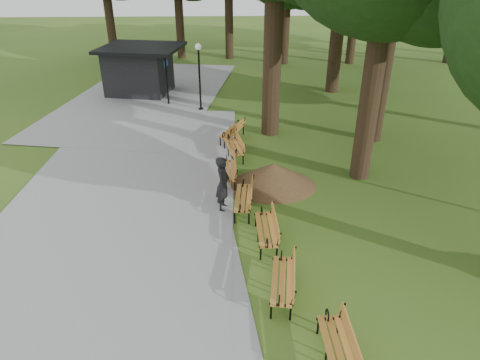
{
  "coord_description": "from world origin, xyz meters",
  "views": [
    {
      "loc": [
        -0.37,
        -11.0,
        7.45
      ],
      "look_at": [
        0.11,
        1.02,
        1.1
      ],
      "focal_mm": 32.24,
      "sensor_mm": 36.0,
      "label": 1
    }
  ],
  "objects_px": {
    "bench_0": "(338,349)",
    "bench_1": "(282,280)",
    "lamp_post": "(199,64)",
    "kiosk": "(139,70)",
    "person": "(223,184)",
    "dirt_mound": "(273,175)",
    "bench_3": "(243,198)",
    "bench_4": "(228,170)",
    "bench_5": "(233,147)",
    "bench_6": "(232,131)",
    "bench_2": "(266,229)"
  },
  "relations": [
    {
      "from": "bench_0",
      "to": "bench_1",
      "type": "xyz_separation_m",
      "value": [
        -0.85,
        2.08,
        0.0
      ]
    },
    {
      "from": "lamp_post",
      "to": "kiosk",
      "type": "bearing_deg",
      "value": 138.22
    },
    {
      "from": "person",
      "to": "dirt_mound",
      "type": "relative_size",
      "value": 0.71
    },
    {
      "from": "bench_3",
      "to": "bench_4",
      "type": "relative_size",
      "value": 1.0
    },
    {
      "from": "person",
      "to": "bench_5",
      "type": "distance_m",
      "value": 4.15
    },
    {
      "from": "dirt_mound",
      "to": "bench_6",
      "type": "relative_size",
      "value": 1.4
    },
    {
      "from": "person",
      "to": "bench_0",
      "type": "height_order",
      "value": "person"
    },
    {
      "from": "person",
      "to": "bench_6",
      "type": "xyz_separation_m",
      "value": [
        0.43,
        5.86,
        -0.49
      ]
    },
    {
      "from": "bench_2",
      "to": "bench_6",
      "type": "height_order",
      "value": "same"
    },
    {
      "from": "person",
      "to": "bench_2",
      "type": "relative_size",
      "value": 0.98
    },
    {
      "from": "kiosk",
      "to": "lamp_post",
      "type": "height_order",
      "value": "lamp_post"
    },
    {
      "from": "lamp_post",
      "to": "bench_1",
      "type": "bearing_deg",
      "value": -79.82
    },
    {
      "from": "lamp_post",
      "to": "bench_5",
      "type": "xyz_separation_m",
      "value": [
        1.58,
        -6.04,
        -2.02
      ]
    },
    {
      "from": "bench_3",
      "to": "bench_6",
      "type": "xyz_separation_m",
      "value": [
        -0.22,
        5.93,
        0.0
      ]
    },
    {
      "from": "bench_6",
      "to": "bench_2",
      "type": "bearing_deg",
      "value": 29.71
    },
    {
      "from": "bench_6",
      "to": "bench_0",
      "type": "bearing_deg",
      "value": 32.57
    },
    {
      "from": "bench_0",
      "to": "bench_2",
      "type": "xyz_separation_m",
      "value": [
        -1.04,
        4.28,
        0.0
      ]
    },
    {
      "from": "bench_4",
      "to": "bench_6",
      "type": "xyz_separation_m",
      "value": [
        0.24,
        3.91,
        0.0
      ]
    },
    {
      "from": "bench_1",
      "to": "bench_0",
      "type": "bearing_deg",
      "value": 31.25
    },
    {
      "from": "dirt_mound",
      "to": "bench_3",
      "type": "xyz_separation_m",
      "value": [
        -1.14,
        -1.6,
        -0.01
      ]
    },
    {
      "from": "dirt_mound",
      "to": "bench_6",
      "type": "xyz_separation_m",
      "value": [
        -1.36,
        4.33,
        -0.01
      ]
    },
    {
      "from": "kiosk",
      "to": "bench_5",
      "type": "relative_size",
      "value": 2.32
    },
    {
      "from": "bench_5",
      "to": "bench_6",
      "type": "height_order",
      "value": "same"
    },
    {
      "from": "bench_1",
      "to": "bench_2",
      "type": "distance_m",
      "value": 2.2
    },
    {
      "from": "dirt_mound",
      "to": "bench_3",
      "type": "relative_size",
      "value": 1.4
    },
    {
      "from": "dirt_mound",
      "to": "bench_1",
      "type": "relative_size",
      "value": 1.4
    },
    {
      "from": "bench_6",
      "to": "lamp_post",
      "type": "bearing_deg",
      "value": -135.93
    },
    {
      "from": "bench_0",
      "to": "bench_1",
      "type": "bearing_deg",
      "value": -157.35
    },
    {
      "from": "bench_3",
      "to": "bench_6",
      "type": "bearing_deg",
      "value": -171.94
    },
    {
      "from": "bench_6",
      "to": "bench_1",
      "type": "bearing_deg",
      "value": 29.52
    },
    {
      "from": "bench_4",
      "to": "bench_5",
      "type": "bearing_deg",
      "value": 173.08
    },
    {
      "from": "lamp_post",
      "to": "bench_1",
      "type": "height_order",
      "value": "lamp_post"
    },
    {
      "from": "person",
      "to": "lamp_post",
      "type": "distance_m",
      "value": 10.32
    },
    {
      "from": "bench_4",
      "to": "bench_5",
      "type": "xyz_separation_m",
      "value": [
        0.25,
        2.15,
        0.0
      ]
    },
    {
      "from": "person",
      "to": "kiosk",
      "type": "distance_m",
      "value": 14.32
    },
    {
      "from": "bench_1",
      "to": "bench_4",
      "type": "height_order",
      "value": "same"
    },
    {
      "from": "bench_0",
      "to": "bench_5",
      "type": "xyz_separation_m",
      "value": [
        -1.82,
        10.24,
        0.0
      ]
    },
    {
      "from": "bench_1",
      "to": "bench_5",
      "type": "relative_size",
      "value": 1.0
    },
    {
      "from": "kiosk",
      "to": "bench_5",
      "type": "distance_m",
      "value": 10.8
    },
    {
      "from": "lamp_post",
      "to": "bench_2",
      "type": "relative_size",
      "value": 1.82
    },
    {
      "from": "bench_2",
      "to": "bench_4",
      "type": "xyz_separation_m",
      "value": [
        -1.03,
        3.81,
        0.0
      ]
    },
    {
      "from": "bench_4",
      "to": "bench_6",
      "type": "relative_size",
      "value": 1.0
    },
    {
      "from": "bench_2",
      "to": "bench_4",
      "type": "relative_size",
      "value": 1.0
    },
    {
      "from": "bench_0",
      "to": "bench_2",
      "type": "height_order",
      "value": "same"
    },
    {
      "from": "bench_2",
      "to": "bench_5",
      "type": "relative_size",
      "value": 1.0
    },
    {
      "from": "bench_0",
      "to": "bench_4",
      "type": "distance_m",
      "value": 8.35
    },
    {
      "from": "person",
      "to": "bench_5",
      "type": "height_order",
      "value": "person"
    },
    {
      "from": "kiosk",
      "to": "bench_0",
      "type": "distance_m",
      "value": 20.88
    },
    {
      "from": "bench_5",
      "to": "bench_2",
      "type": "bearing_deg",
      "value": -2.65
    },
    {
      "from": "bench_0",
      "to": "dirt_mound",
      "type": "bearing_deg",
      "value": -176.11
    }
  ]
}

